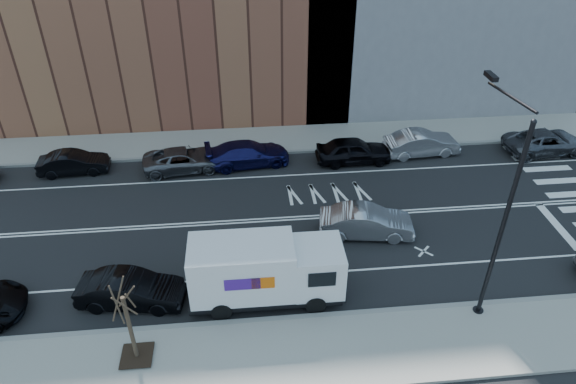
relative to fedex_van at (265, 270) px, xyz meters
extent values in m
plane|color=black|center=(1.88, 5.60, -1.58)|extent=(120.00, 120.00, 0.00)
cube|color=gray|center=(1.88, -3.20, -1.50)|extent=(44.00, 3.60, 0.15)
cube|color=gray|center=(1.88, 14.40, -1.50)|extent=(44.00, 3.60, 0.15)
cube|color=gray|center=(1.88, -1.40, -1.49)|extent=(44.00, 0.25, 0.17)
cube|color=gray|center=(1.88, 12.60, -1.49)|extent=(44.00, 0.25, 0.17)
cylinder|color=black|center=(8.88, -1.80, 2.92)|extent=(0.18, 0.18, 9.00)
cylinder|color=black|center=(8.88, -1.80, -1.48)|extent=(0.44, 0.44, 0.20)
sphere|color=black|center=(8.88, -1.80, 7.37)|extent=(0.20, 0.20, 0.20)
cylinder|color=black|center=(8.88, -0.10, 7.52)|extent=(0.11, 3.49, 0.48)
cube|color=black|center=(8.88, 1.60, 7.62)|extent=(0.25, 0.80, 0.18)
cube|color=#FFF2CC|center=(8.88, 1.60, 7.52)|extent=(0.18, 0.55, 0.03)
cube|color=black|center=(-5.12, -2.80, -1.35)|extent=(1.20, 1.20, 0.04)
cylinder|color=#382B1E|center=(-5.12, -2.80, 0.17)|extent=(0.16, 0.16, 3.20)
cylinder|color=#382B1E|center=(-4.87, -2.80, 1.57)|extent=(0.06, 0.80, 1.44)
cylinder|color=#382B1E|center=(-5.04, -2.56, 1.57)|extent=(0.81, 0.31, 1.19)
cylinder|color=#382B1E|center=(-5.32, -2.65, 1.57)|extent=(0.58, 0.76, 1.50)
cylinder|color=#382B1E|center=(-5.32, -2.95, 1.57)|extent=(0.47, 0.61, 1.37)
cylinder|color=#382B1E|center=(-5.04, -3.04, 1.57)|extent=(0.72, 0.29, 1.13)
cube|color=black|center=(-0.02, 0.00, -1.11)|extent=(6.43, 2.21, 0.31)
cube|color=white|center=(2.26, -0.01, 0.03)|extent=(2.08, 2.24, 2.07)
cube|color=black|center=(3.31, -0.02, 0.34)|extent=(0.07, 1.92, 0.98)
cube|color=black|center=(2.25, -1.14, 0.34)|extent=(1.14, 0.05, 0.72)
cube|color=black|center=(2.26, 1.12, 0.34)|extent=(1.14, 0.05, 0.72)
cube|color=black|center=(3.27, -0.02, -1.01)|extent=(0.17, 2.07, 0.36)
cube|color=white|center=(-0.95, 0.00, 0.24)|extent=(4.36, 2.30, 2.38)
cube|color=#47198C|center=(-0.96, -1.15, 0.39)|extent=(1.45, 0.03, 0.57)
cube|color=orange|center=(-0.13, -1.16, 0.39)|extent=(0.93, 0.03, 0.57)
cube|color=#47198C|center=(-0.95, 1.16, 0.39)|extent=(1.45, 0.03, 0.57)
cube|color=orange|center=(-0.12, 1.16, 0.39)|extent=(0.93, 0.03, 0.57)
cylinder|color=black|center=(2.05, -1.05, -1.14)|extent=(0.87, 0.29, 0.87)
cylinder|color=black|center=(2.06, 1.02, -1.14)|extent=(0.87, 0.29, 0.87)
cylinder|color=black|center=(-1.89, -1.03, -1.14)|extent=(0.87, 0.29, 0.87)
cylinder|color=black|center=(-1.88, 1.04, -1.14)|extent=(0.87, 0.29, 0.87)
imported|color=black|center=(-10.82, 11.53, -0.90)|extent=(4.19, 1.70, 1.35)
imported|color=#56585F|center=(-4.24, 11.23, -0.90)|extent=(5.10, 2.78, 1.36)
imported|color=#16164D|center=(-0.37, 11.47, -0.83)|extent=(5.34, 2.69, 1.49)
imported|color=black|center=(6.17, 11.15, -0.78)|extent=(4.67, 1.92, 1.58)
imported|color=#AEADB2|center=(10.68, 11.66, -0.80)|extent=(4.85, 2.04, 1.56)
imported|color=#4F5157|center=(18.68, 11.15, -0.85)|extent=(5.40, 2.79, 1.46)
imported|color=#A2A2A6|center=(5.33, 3.91, -0.80)|extent=(4.86, 2.24, 1.54)
imported|color=black|center=(-5.72, 0.25, -0.83)|extent=(4.68, 2.18, 1.49)
camera|label=1|loc=(-0.62, -16.10, 14.83)|focal=32.00mm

